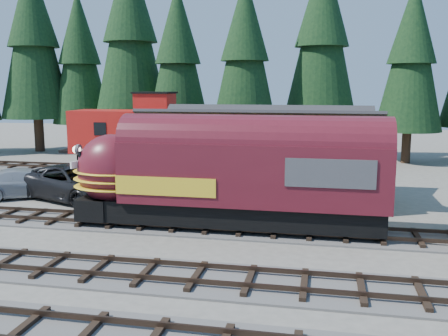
% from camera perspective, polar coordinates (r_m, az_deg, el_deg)
% --- Properties ---
extents(ground, '(120.00, 120.00, 0.00)m').
position_cam_1_polar(ground, '(18.99, 0.15, -10.55)').
color(ground, '#6B665B').
rests_on(ground, ground).
extents(track_spur, '(32.00, 3.20, 0.33)m').
position_cam_1_polar(track_spur, '(38.52, -9.26, -0.27)').
color(track_spur, '#4C4947').
rests_on(track_spur, ground).
extents(depot, '(12.80, 7.00, 5.30)m').
position_cam_1_polar(depot, '(28.44, 4.28, 2.30)').
color(depot, gold).
rests_on(depot, ground).
extents(conifer_backdrop, '(80.38, 22.62, 16.53)m').
position_cam_1_polar(conifer_backdrop, '(42.68, 14.00, 14.01)').
color(conifer_backdrop, black).
rests_on(conifer_backdrop, ground).
extents(locomotive, '(14.44, 2.87, 3.93)m').
position_cam_1_polar(locomotive, '(22.37, -0.56, -1.28)').
color(locomotive, black).
rests_on(locomotive, ground).
extents(caboose, '(10.68, 3.10, 5.55)m').
position_cam_1_polar(caboose, '(38.13, -9.24, 3.68)').
color(caboose, black).
rests_on(caboose, ground).
extents(pickup_truck_a, '(7.91, 5.77, 2.00)m').
position_cam_1_polar(pickup_truck_a, '(29.66, -16.70, -1.62)').
color(pickup_truck_a, black).
rests_on(pickup_truck_a, ground).
extents(pickup_truck_b, '(6.18, 4.88, 1.68)m').
position_cam_1_polar(pickup_truck_b, '(31.43, -21.60, -1.58)').
color(pickup_truck_b, '#AFB2B7').
rests_on(pickup_truck_b, ground).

